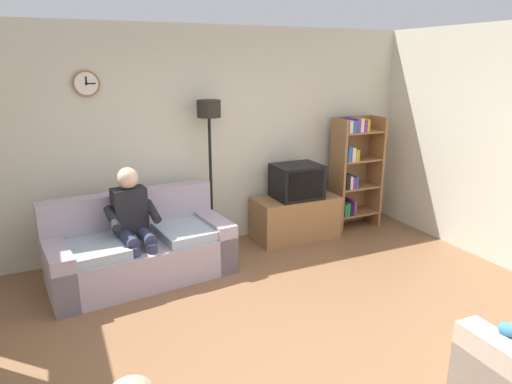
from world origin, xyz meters
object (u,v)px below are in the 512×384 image
(couch, at_px, (141,250))
(tv, at_px, (297,181))
(bookshelf, at_px, (353,169))
(tv_stand, at_px, (295,217))
(floor_lamp, at_px, (209,134))
(person_on_couch, at_px, (133,220))

(couch, relative_size, tv, 3.32)
(couch, height_order, tv, tv)
(tv, height_order, bookshelf, bookshelf)
(bookshelf, bearing_deg, tv, -174.26)
(tv, bearing_deg, tv_stand, 90.00)
(couch, distance_m, tv, 2.17)
(floor_lamp, bearing_deg, person_on_couch, -152.90)
(bookshelf, height_order, floor_lamp, floor_lamp)
(couch, relative_size, person_on_couch, 1.60)
(tv, distance_m, person_on_couch, 2.21)
(bookshelf, relative_size, person_on_couch, 1.25)
(couch, height_order, bookshelf, bookshelf)
(couch, bearing_deg, floor_lamp, 23.47)
(tv_stand, relative_size, tv, 1.83)
(floor_lamp, bearing_deg, bookshelf, -0.78)
(couch, xyz_separation_m, tv_stand, (2.10, 0.32, -0.03))
(tv_stand, height_order, tv, tv)
(floor_lamp, relative_size, person_on_couch, 1.49)
(tv, distance_m, bookshelf, 0.95)
(tv_stand, height_order, person_on_couch, person_on_couch)
(bookshelf, xyz_separation_m, floor_lamp, (-2.08, 0.03, 0.61))
(couch, relative_size, tv_stand, 1.81)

